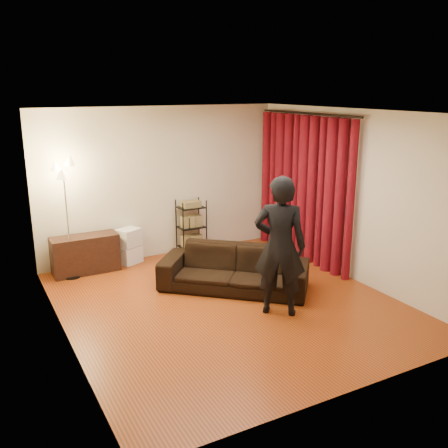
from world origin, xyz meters
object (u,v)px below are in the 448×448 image
floor_lamp (67,220)px  media_cabinet (85,254)px  person (280,246)px  wire_shelf (191,227)px  storage_boxes (129,246)px  sofa (234,269)px

floor_lamp → media_cabinet: bearing=24.3°
person → wire_shelf: person is taller
storage_boxes → floor_lamp: 1.25m
sofa → media_cabinet: bearing=176.8°
media_cabinet → wire_shelf: wire_shelf is taller
media_cabinet → sofa: bearing=-45.1°
wire_shelf → floor_lamp: floor_lamp is taller
storage_boxes → person: bearing=-67.9°
storage_boxes → sofa: bearing=-60.9°
person → storage_boxes: 3.20m
person → sofa: bearing=-43.9°
media_cabinet → storage_boxes: 0.79m
floor_lamp → sofa: bearing=-38.6°
wire_shelf → media_cabinet: bearing=-168.5°
wire_shelf → floor_lamp: size_ratio=0.53×
person → floor_lamp: size_ratio=0.99×
sofa → floor_lamp: (-2.10, 1.68, 0.64)m
person → media_cabinet: person is taller
sofa → media_cabinet: size_ratio=2.05×
wire_shelf → person: bearing=-80.0°
person → media_cabinet: (-1.97, 2.82, -0.64)m
media_cabinet → storage_boxes: media_cabinet is taller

